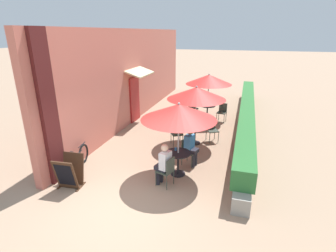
{
  "coord_description": "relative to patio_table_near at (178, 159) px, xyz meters",
  "views": [
    {
      "loc": [
        2.58,
        -4.89,
        4.07
      ],
      "look_at": [
        0.15,
        3.25,
        1.0
      ],
      "focal_mm": 28.0,
      "sensor_mm": 36.0,
      "label": 1
    }
  ],
  "objects": [
    {
      "name": "patio_table_mid",
      "position": [
        0.03,
        2.46,
        0.0
      ],
      "size": [
        0.76,
        0.76,
        0.72
      ],
      "color": "black",
      "rests_on": "ground_plane"
    },
    {
      "name": "patio_umbrella_far",
      "position": [
        0.04,
        5.48,
        1.46
      ],
      "size": [
        2.15,
        2.15,
        2.24
      ],
      "color": "#B7B7BC",
      "rests_on": "ground_plane"
    },
    {
      "name": "bicycle_leaning",
      "position": [
        -3.07,
        -0.67,
        -0.18
      ],
      "size": [
        0.3,
        1.66,
        0.72
      ],
      "rotation": [
        0.0,
        0.0,
        0.15
      ],
      "color": "black",
      "rests_on": "ground_plane"
    },
    {
      "name": "seated_patron_near_right",
      "position": [
        -0.23,
        -0.68,
        0.17
      ],
      "size": [
        0.47,
        0.42,
        1.25
      ],
      "rotation": [
        0.0,
        0.0,
        7.57
      ],
      "color": "#23232D",
      "rests_on": "ground_plane"
    },
    {
      "name": "coffee_cup_mid",
      "position": [
        -0.05,
        2.37,
        0.25
      ],
      "size": [
        0.07,
        0.07,
        0.09
      ],
      "color": "white",
      "rests_on": "patio_table_mid"
    },
    {
      "name": "cafe_chair_near_left",
      "position": [
        0.13,
        0.71,
        0.0
      ],
      "size": [
        0.5,
        0.5,
        0.87
      ],
      "rotation": [
        0.0,
        0.0,
        4.43
      ],
      "color": "#384238",
      "rests_on": "ground_plane"
    },
    {
      "name": "patio_umbrella_mid",
      "position": [
        0.03,
        2.46,
        1.46
      ],
      "size": [
        2.15,
        2.15,
        2.24
      ],
      "color": "#B7B7BC",
      "rests_on": "ground_plane"
    },
    {
      "name": "patio_table_near",
      "position": [
        0.0,
        0.0,
        0.0
      ],
      "size": [
        0.76,
        0.76,
        0.72
      ],
      "color": "black",
      "rests_on": "ground_plane"
    },
    {
      "name": "coffee_cup_near",
      "position": [
        -0.11,
        0.14,
        0.25
      ],
      "size": [
        0.07,
        0.07,
        0.09
      ],
      "color": "teal",
      "rests_on": "patio_table_near"
    },
    {
      "name": "seated_patron_near_left",
      "position": [
        0.23,
        0.68,
        0.17
      ],
      "size": [
        0.47,
        0.42,
        1.25
      ],
      "rotation": [
        0.0,
        0.0,
        4.43
      ],
      "color": "#23232D",
      "rests_on": "ground_plane"
    },
    {
      "name": "planter_hedge",
      "position": [
        1.88,
        4.95,
        0.02
      ],
      "size": [
        0.6,
        12.86,
        1.01
      ],
      "color": "gray",
      "rests_on": "ground_plane"
    },
    {
      "name": "patio_table_far",
      "position": [
        0.04,
        5.48,
        0.0
      ],
      "size": [
        0.76,
        0.76,
        0.72
      ],
      "color": "black",
      "rests_on": "ground_plane"
    },
    {
      "name": "menu_board",
      "position": [
        -2.69,
        -1.48,
        -0.07
      ],
      "size": [
        0.67,
        0.68,
        0.9
      ],
      "rotation": [
        0.0,
        0.0,
        0.08
      ],
      "color": "#422819",
      "rests_on": "ground_plane"
    },
    {
      "name": "cafe_facade_wall",
      "position": [
        -3.42,
        4.91,
        1.58
      ],
      "size": [
        0.98,
        13.86,
        4.2
      ],
      "color": "#C66B5B",
      "rests_on": "ground_plane"
    },
    {
      "name": "cafe_chair_mid_left",
      "position": [
        0.61,
        2.88,
        0.0
      ],
      "size": [
        0.55,
        0.55,
        0.87
      ],
      "rotation": [
        0.0,
        0.0,
        3.67
      ],
      "color": "#384238",
      "rests_on": "ground_plane"
    },
    {
      "name": "ground_plane",
      "position": [
        -0.87,
        -1.88,
        -0.51
      ],
      "size": [
        120.0,
        120.0,
        0.0
      ],
      "primitive_type": "plane",
      "color": "#9E7F66"
    },
    {
      "name": "cafe_chair_far_right",
      "position": [
        0.76,
        5.43,
        0.0
      ],
      "size": [
        0.46,
        0.46,
        0.87
      ],
      "rotation": [
        0.0,
        0.0,
        9.25
      ],
      "color": "#384238",
      "rests_on": "ground_plane"
    },
    {
      "name": "cafe_chair_near_right",
      "position": [
        -0.13,
        -0.71,
        0.0
      ],
      "size": [
        0.5,
        0.5,
        0.87
      ],
      "rotation": [
        0.0,
        0.0,
        7.57
      ],
      "color": "#384238",
      "rests_on": "ground_plane"
    },
    {
      "name": "cafe_chair_mid_right",
      "position": [
        -0.55,
        2.03,
        0.0
      ],
      "size": [
        0.55,
        0.55,
        0.87
      ],
      "rotation": [
        0.0,
        0.0,
        6.81
      ],
      "color": "#384238",
      "rests_on": "ground_plane"
    },
    {
      "name": "cafe_chair_far_left",
      "position": [
        -0.68,
        5.53,
        0.0
      ],
      "size": [
        0.46,
        0.46,
        0.87
      ],
      "rotation": [
        0.0,
        0.0,
        6.11
      ],
      "color": "#384238",
      "rests_on": "ground_plane"
    },
    {
      "name": "patio_umbrella_near",
      "position": [
        -0.0,
        0.0,
        1.46
      ],
      "size": [
        2.15,
        2.15,
        2.24
      ],
      "color": "#B7B7BC",
      "rests_on": "ground_plane"
    }
  ]
}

